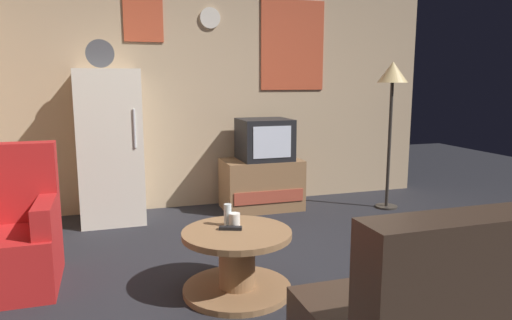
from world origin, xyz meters
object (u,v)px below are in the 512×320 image
Objects in this scene: coffee_table at (237,262)px; mug_ceramic_white at (234,220)px; standing_lamp at (392,84)px; remote_control at (230,228)px; tv_stand at (261,184)px; crt_tv at (264,139)px; fridge at (110,146)px; armchair at (4,238)px; wine_glass at (228,215)px.

mug_ceramic_white is at bearing 83.31° from coffee_table.
standing_lamp is at bearing 33.77° from mug_ceramic_white.
coffee_table is 4.80× the size of remote_control.
tv_stand is 1.99m from mug_ceramic_white.
coffee_table is at bearing -144.52° from standing_lamp.
standing_lamp is 2.87m from coffee_table.
standing_lamp is (1.30, -0.39, 0.59)m from crt_tv.
crt_tv is (0.03, -0.00, 0.49)m from tv_stand.
fridge is 2.11× the size of tv_stand.
fridge is 2.02m from mug_ceramic_white.
mug_ceramic_white is at bearing -17.73° from armchair.
crt_tv is 3.60× the size of remote_control.
crt_tv is 1.48m from standing_lamp.
remote_control is at bearing -145.57° from standing_lamp.
remote_control is (-0.05, -0.07, -0.03)m from mug_ceramic_white.
mug_ceramic_white is at bearing -113.59° from tv_stand.
wine_glass is at bearing 102.52° from coffee_table.
mug_ceramic_white is 1.57m from armchair.
wine_glass is (-0.03, 0.13, 0.29)m from coffee_table.
coffee_table is at bearing -112.77° from tv_stand.
coffee_table is 8.00× the size of mug_ceramic_white.
wine_glass is at bearing -17.29° from armchair.
wine_glass is (-0.83, -1.79, 0.23)m from tv_stand.
crt_tv is at bearing 30.01° from armchair.
coffee_table is 0.75× the size of armchair.
crt_tv is 0.75× the size of coffee_table.
standing_lamp is at bearing 54.76° from remote_control.
wine_glass is (0.72, -1.83, -0.26)m from fridge.
remote_control is at bearing -114.89° from crt_tv.
armchair is (-1.47, 0.58, 0.13)m from coffee_table.
armchair is at bearing 162.27° from mug_ceramic_white.
crt_tv is at bearing -1.47° from fridge.
fridge reaches higher than wine_glass.
fridge is at bearing 112.42° from mug_ceramic_white.
fridge is at bearing 178.53° from crt_tv.
fridge is 1.63m from tv_stand.
fridge reaches higher than mug_ceramic_white.
fridge reaches higher than remote_control.
tv_stand is 1.56× the size of crt_tv.
crt_tv reaches higher than remote_control.
armchair is (-1.45, 0.45, -0.16)m from wine_glass.
fridge is at bearing 111.05° from coffee_table.
standing_lamp is 2.72m from wine_glass.
remote_control is at bearing -20.60° from armchair.
fridge is 11.80× the size of wine_glass.
crt_tv reaches higher than coffee_table.
mug_ceramic_white is 0.09× the size of armchair.
crt_tv is at bearing 66.35° from coffee_table.
fridge is at bearing 171.53° from standing_lamp.
coffee_table is at bearing -77.48° from wine_glass.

